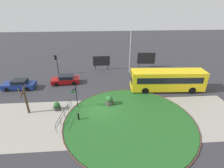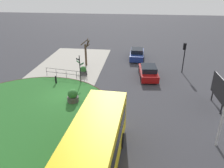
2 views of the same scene
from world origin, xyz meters
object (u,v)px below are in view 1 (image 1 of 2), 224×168
Objects in this scene: traffic_light_near at (56,60)px; planter_kerbside at (57,106)px; lamppost_tall at (130,50)px; billboard_left at (101,61)px; car_near_lane at (66,80)px; planter_near_signpost at (109,101)px; signpost_directional at (76,95)px; car_far_lane at (19,85)px; bus_yellow at (167,80)px; bollard_foreground at (78,117)px; billboard_right at (146,58)px; street_tree_bare at (26,100)px.

traffic_light_near is 3.39× the size of planter_kerbside.
billboard_left is at bearing 164.09° from lamppost_tall.
traffic_light_near reaches higher than car_near_lane.
signpost_directional is at bearing -175.34° from planter_near_signpost.
car_far_lane is at bearing 138.45° from planter_kerbside.
planter_near_signpost is (-8.55, -3.38, -1.06)m from bus_yellow.
bollard_foreground is 19.62m from billboard_right.
planter_near_signpost is (8.63, -10.74, -2.00)m from traffic_light_near.
street_tree_bare is (3.48, -6.35, 1.05)m from car_far_lane.
lamppost_tall reaches higher than traffic_light_near.
planter_kerbside is at bearing 88.76° from traffic_light_near.
signpost_directional is 3.39× the size of bollard_foreground.
bollard_foreground is 0.29× the size of billboard_left.
billboard_right is 22.42m from street_tree_bare.
billboard_right reaches higher than car_far_lane.
billboard_left is (3.28, 12.63, -0.06)m from signpost_directional.
planter_kerbside is (-2.32, -0.28, -1.31)m from signpost_directional.
billboard_left is at bearing -169.65° from billboard_right.
billboard_right is at bearing -159.20° from car_far_lane.
lamppost_tall is at bearing -164.08° from car_near_lane.
bus_yellow reaches higher than car_near_lane.
traffic_light_near reaches higher than bollard_foreground.
bus_yellow is (12.56, 3.71, -0.15)m from signpost_directional.
car_near_lane is 15.78m from billboard_right.
car_far_lane is 0.61× the size of lamppost_tall.
street_tree_bare is at bearing 63.39° from car_near_lane.
planter_near_signpost is at bearing -88.55° from billboard_left.
signpost_directional is 14.14m from lamppost_tall.
car_far_lane is at bearing 37.78° from traffic_light_near.
traffic_light_near is at bearing 101.45° from planter_kerbside.
traffic_light_near is 1.11× the size of billboard_left.
car_far_lane is at bearing 6.96° from car_near_lane.
bus_yellow is 21.72m from car_far_lane.
car_near_lane is 8.39m from street_tree_bare.
bus_yellow is 8.92m from lamppost_tall.
traffic_light_near is at bearing -66.89° from car_near_lane.
traffic_light_near reaches higher than billboard_right.
street_tree_bare reaches higher than car_far_lane.
billboard_left is 15.96m from street_tree_bare.
billboard_left is 0.89× the size of street_tree_bare.
car_far_lane is (-9.52, 8.22, 0.21)m from bollard_foreground.
billboard_right is (14.43, 6.26, 1.17)m from car_near_lane.
car_far_lane reaches higher than bollard_foreground.
planter_near_signpost is (3.55, 2.85, 0.10)m from bollard_foreground.
lamppost_tall is 4.76m from billboard_right.
bus_yellow is 1.39× the size of lamppost_tall.
bollard_foreground is at bearing 140.00° from car_far_lane.
street_tree_bare is (-3.08, -7.73, 1.07)m from car_near_lane.
planter_kerbside is at bearing 6.72° from street_tree_bare.
bollard_foreground is 4.55m from planter_near_signpost.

